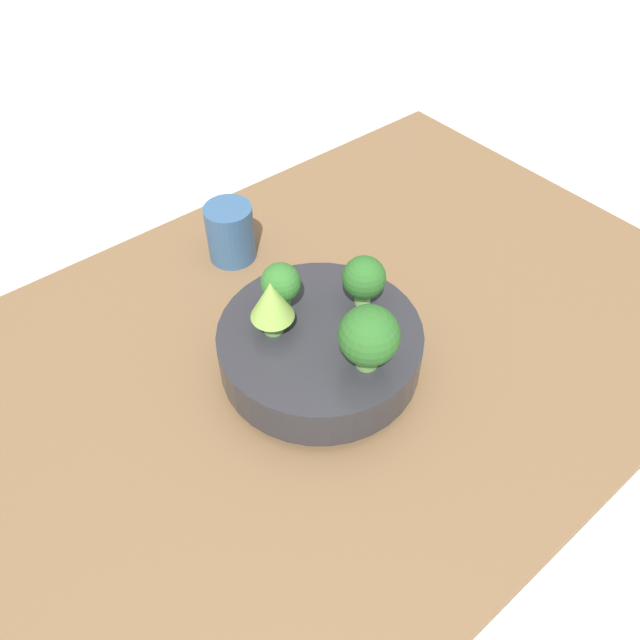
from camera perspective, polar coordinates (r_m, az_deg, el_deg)
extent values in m
plane|color=silver|center=(0.87, 0.09, -3.91)|extent=(6.00, 6.00, 0.00)
cube|color=brown|center=(0.85, 0.09, -3.20)|extent=(1.13, 0.74, 0.03)
cylinder|color=#28282D|center=(0.81, 0.00, -4.13)|extent=(0.11, 0.11, 0.01)
cylinder|color=#28282D|center=(0.78, 0.00, -2.46)|extent=(0.25, 0.25, 0.06)
cylinder|color=#7AB256|center=(0.79, 3.93, 2.23)|extent=(0.02, 0.02, 0.02)
sphere|color=#286023|center=(0.77, 4.04, 3.89)|extent=(0.05, 0.05, 0.05)
cylinder|color=#609347|center=(0.78, -3.51, 1.78)|extent=(0.02, 0.02, 0.03)
sphere|color=#2D6B28|center=(0.76, -3.61, 3.44)|extent=(0.05, 0.05, 0.05)
cylinder|color=#609347|center=(0.72, 4.33, -3.40)|extent=(0.03, 0.03, 0.02)
sphere|color=#286023|center=(0.69, 4.50, -1.42)|extent=(0.07, 0.07, 0.07)
cylinder|color=#609347|center=(0.76, -4.30, -0.26)|extent=(0.02, 0.02, 0.02)
cone|color=#84AD47|center=(0.73, -4.47, 1.85)|extent=(0.05, 0.05, 0.05)
cylinder|color=#33567F|center=(0.96, -8.19, 7.91)|extent=(0.07, 0.07, 0.09)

